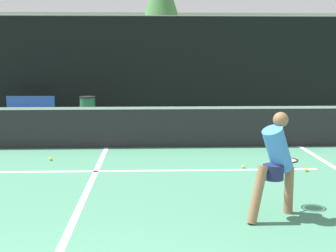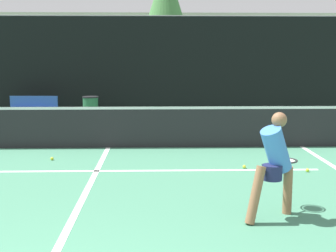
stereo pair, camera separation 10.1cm
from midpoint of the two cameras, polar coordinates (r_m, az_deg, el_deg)
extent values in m
cube|color=white|center=(8.75, -9.11, -5.46)|extent=(8.25, 0.10, 0.01)
cube|color=white|center=(7.59, -10.18, -7.69)|extent=(0.10, 6.82, 0.01)
cube|color=#232326|center=(10.80, -7.82, -0.18)|extent=(11.00, 0.02, 0.95)
cube|color=white|center=(10.74, -7.86, 2.17)|extent=(11.00, 0.03, 0.06)
cube|color=black|center=(15.32, -6.26, 6.92)|extent=(24.00, 0.06, 3.33)
cylinder|color=slate|center=(15.36, -6.37, 13.22)|extent=(24.00, 0.04, 0.04)
cylinder|color=#8C6042|center=(6.55, 14.08, -7.54)|extent=(0.12, 0.12, 0.65)
cylinder|color=#8C6042|center=(6.09, 10.36, -8.22)|extent=(0.32, 0.28, 0.75)
cylinder|color=#1E234C|center=(6.24, 12.31, -5.51)|extent=(0.26, 0.26, 0.20)
cylinder|color=#3F7ACC|center=(6.22, 12.76, -2.77)|extent=(0.48, 0.41, 0.69)
sphere|color=#8C6042|center=(6.18, 13.12, 0.77)|extent=(0.20, 0.20, 0.20)
cylinder|color=#262628|center=(6.51, 12.04, -4.45)|extent=(0.26, 0.19, 0.03)
torus|color=#262628|center=(6.74, 13.78, -4.06)|extent=(0.48, 0.48, 0.02)
cylinder|color=beige|center=(6.74, 13.78, -4.06)|extent=(0.36, 0.36, 0.01)
sphere|color=#D1E033|center=(8.98, 8.86, -4.89)|extent=(0.07, 0.07, 0.07)
sphere|color=#D1E033|center=(8.98, 16.21, -5.14)|extent=(0.07, 0.07, 0.07)
sphere|color=#D1E033|center=(9.80, -14.41, -3.91)|extent=(0.07, 0.07, 0.07)
cube|color=#2D519E|center=(14.91, -16.76, 1.83)|extent=(1.50, 0.43, 0.04)
cube|color=#2D519E|center=(15.06, -16.59, 2.71)|extent=(1.48, 0.11, 0.42)
cube|color=#333338|center=(15.12, -18.87, 0.99)|extent=(0.06, 0.32, 0.44)
cube|color=#333338|center=(14.77, -14.52, 1.00)|extent=(0.06, 0.32, 0.44)
cylinder|color=#28603D|center=(14.56, -9.95, 1.80)|extent=(0.47, 0.47, 0.82)
cylinder|color=black|center=(14.51, -9.99, 3.49)|extent=(0.49, 0.49, 0.04)
cube|color=black|center=(17.82, 3.35, 3.29)|extent=(1.75, 4.52, 0.90)
cube|color=#1E2328|center=(17.54, 3.45, 5.66)|extent=(1.47, 2.71, 0.60)
cylinder|color=black|center=(19.35, 5.26, 3.25)|extent=(0.18, 0.60, 0.60)
cylinder|color=black|center=(16.51, 6.57, 2.29)|extent=(0.18, 0.60, 0.60)
cylinder|color=brown|center=(24.84, -0.92, 7.11)|extent=(0.28, 0.28, 2.87)
cone|color=#477F42|center=(24.99, -0.94, 15.03)|extent=(2.58, 2.58, 4.02)
cube|color=beige|center=(29.53, -4.40, 9.00)|extent=(36.00, 2.40, 4.59)
camera|label=1|loc=(0.05, -90.37, -0.06)|focal=50.00mm
camera|label=2|loc=(0.05, 89.63, 0.06)|focal=50.00mm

